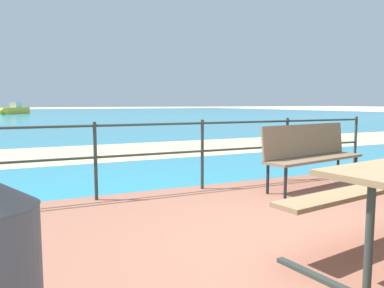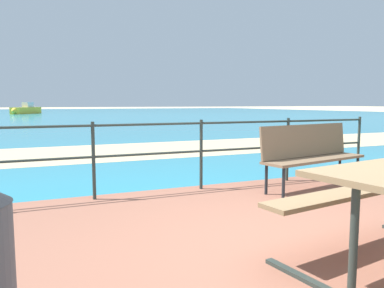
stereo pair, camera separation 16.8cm
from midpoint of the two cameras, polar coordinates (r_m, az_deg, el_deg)
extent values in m
plane|color=beige|center=(3.44, 20.28, -15.76)|extent=(240.00, 240.00, 0.00)
cube|color=#935B47|center=(3.43, 20.30, -15.30)|extent=(6.40, 5.20, 0.06)
cube|color=teal|center=(42.38, -19.98, 4.16)|extent=(90.00, 90.00, 0.01)
cube|color=tan|center=(10.01, -9.94, -1.09)|extent=(54.03, 3.98, 0.01)
cube|color=#8C704C|center=(3.41, 24.07, -6.87)|extent=(1.78, 0.53, 0.04)
cylinder|color=#2D3833|center=(2.52, 25.19, -13.57)|extent=(0.06, 0.06, 0.76)
cube|color=#7A6047|center=(5.56, 19.05, -2.21)|extent=(1.80, 0.73, 0.04)
cube|color=#7A6047|center=(5.64, 17.68, 0.51)|extent=(1.74, 0.42, 0.46)
cylinder|color=#1E2328|center=(4.89, 14.72, -5.71)|extent=(0.04, 0.04, 0.42)
cylinder|color=#1E2328|center=(5.09, 12.17, -5.18)|extent=(0.04, 0.04, 0.42)
cylinder|color=#1E2328|center=(6.16, 24.58, -3.63)|extent=(0.04, 0.04, 0.42)
cylinder|color=#1E2328|center=(6.32, 22.26, -3.29)|extent=(0.04, 0.04, 0.42)
cylinder|color=#2D3833|center=(4.82, -13.78, -2.51)|extent=(0.04, 0.04, 0.98)
cylinder|color=#2D3833|center=(5.25, 2.32, -1.62)|extent=(0.04, 0.04, 0.98)
cylinder|color=#2D3833|center=(6.02, 15.11, -0.82)|extent=(0.04, 0.04, 0.98)
cylinder|color=#2D3833|center=(7.03, 24.63, -0.19)|extent=(0.04, 0.04, 0.98)
cylinder|color=#2D3833|center=(5.21, 2.34, 3.19)|extent=(5.90, 0.03, 0.03)
cylinder|color=#2D3833|center=(5.24, 2.32, -1.09)|extent=(5.90, 0.03, 0.03)
cube|color=yellow|center=(48.83, -23.81, 4.69)|extent=(3.42, 5.07, 0.78)
cube|color=silver|center=(49.16, -23.63, 5.51)|extent=(1.34, 1.56, 0.60)
cone|color=yellow|center=(46.38, -25.49, 4.56)|extent=(0.85, 0.77, 0.70)
camera|label=1|loc=(0.08, -89.17, 0.09)|focal=35.05mm
camera|label=2|loc=(0.08, 90.83, -0.09)|focal=35.05mm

